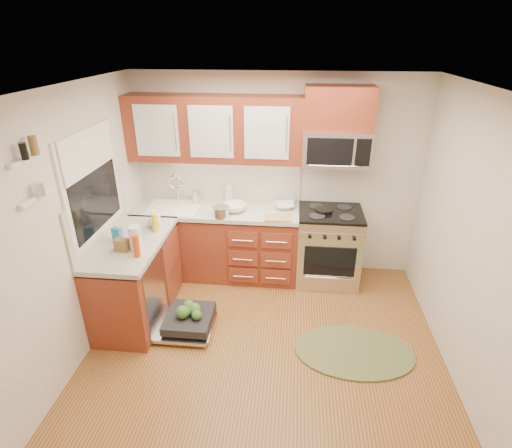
# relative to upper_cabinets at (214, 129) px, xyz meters

# --- Properties ---
(floor) EXTENTS (3.50, 3.50, 0.00)m
(floor) POSITION_rel_upper_cabinets_xyz_m (0.73, -1.57, -1.88)
(floor) COLOR brown
(floor) RESTS_ON ground
(ceiling) EXTENTS (3.50, 3.50, 0.00)m
(ceiling) POSITION_rel_upper_cabinets_xyz_m (0.73, -1.57, 0.62)
(ceiling) COLOR white
(ceiling) RESTS_ON ground
(wall_back) EXTENTS (3.50, 0.04, 2.50)m
(wall_back) POSITION_rel_upper_cabinets_xyz_m (0.73, 0.18, -0.62)
(wall_back) COLOR beige
(wall_back) RESTS_ON ground
(wall_front) EXTENTS (3.50, 0.04, 2.50)m
(wall_front) POSITION_rel_upper_cabinets_xyz_m (0.73, -3.33, -0.62)
(wall_front) COLOR beige
(wall_front) RESTS_ON ground
(wall_left) EXTENTS (0.04, 3.50, 2.50)m
(wall_left) POSITION_rel_upper_cabinets_xyz_m (-1.02, -1.57, -0.62)
(wall_left) COLOR beige
(wall_left) RESTS_ON ground
(wall_right) EXTENTS (0.04, 3.50, 2.50)m
(wall_right) POSITION_rel_upper_cabinets_xyz_m (2.48, -1.57, -0.62)
(wall_right) COLOR beige
(wall_right) RESTS_ON ground
(base_cabinet_back) EXTENTS (2.05, 0.60, 0.85)m
(base_cabinet_back) POSITION_rel_upper_cabinets_xyz_m (0.00, -0.12, -1.45)
(base_cabinet_back) COLOR #5D2515
(base_cabinet_back) RESTS_ON ground
(base_cabinet_left) EXTENTS (0.60, 1.25, 0.85)m
(base_cabinet_left) POSITION_rel_upper_cabinets_xyz_m (-0.72, -1.05, -1.45)
(base_cabinet_left) COLOR #5D2515
(base_cabinet_left) RESTS_ON ground
(countertop_back) EXTENTS (2.07, 0.64, 0.05)m
(countertop_back) POSITION_rel_upper_cabinets_xyz_m (0.00, -0.14, -0.97)
(countertop_back) COLOR beige
(countertop_back) RESTS_ON base_cabinet_back
(countertop_left) EXTENTS (0.64, 1.27, 0.05)m
(countertop_left) POSITION_rel_upper_cabinets_xyz_m (-0.71, -1.05, -0.97)
(countertop_left) COLOR beige
(countertop_left) RESTS_ON base_cabinet_left
(backsplash_back) EXTENTS (2.05, 0.02, 0.57)m
(backsplash_back) POSITION_rel_upper_cabinets_xyz_m (0.00, 0.16, -0.67)
(backsplash_back) COLOR beige
(backsplash_back) RESTS_ON ground
(backsplash_left) EXTENTS (0.02, 1.25, 0.57)m
(backsplash_left) POSITION_rel_upper_cabinets_xyz_m (-1.01, -1.05, -0.67)
(backsplash_left) COLOR beige
(backsplash_left) RESTS_ON ground
(upper_cabinets) EXTENTS (2.05, 0.35, 0.75)m
(upper_cabinets) POSITION_rel_upper_cabinets_xyz_m (0.00, 0.00, 0.00)
(upper_cabinets) COLOR #5D2515
(upper_cabinets) RESTS_ON ground
(cabinet_over_mw) EXTENTS (0.76, 0.35, 0.47)m
(cabinet_over_mw) POSITION_rel_upper_cabinets_xyz_m (1.41, 0.00, 0.26)
(cabinet_over_mw) COLOR #5D2515
(cabinet_over_mw) RESTS_ON ground
(range) EXTENTS (0.76, 0.64, 0.95)m
(range) POSITION_rel_upper_cabinets_xyz_m (1.41, -0.15, -1.40)
(range) COLOR silver
(range) RESTS_ON ground
(microwave) EXTENTS (0.76, 0.38, 0.40)m
(microwave) POSITION_rel_upper_cabinets_xyz_m (1.41, -0.02, -0.18)
(microwave) COLOR silver
(microwave) RESTS_ON ground
(sink) EXTENTS (0.62, 0.50, 0.26)m
(sink) POSITION_rel_upper_cabinets_xyz_m (-0.52, -0.16, -1.07)
(sink) COLOR white
(sink) RESTS_ON ground
(dishwasher) EXTENTS (0.70, 0.60, 0.20)m
(dishwasher) POSITION_rel_upper_cabinets_xyz_m (-0.13, -1.27, -1.77)
(dishwasher) COLOR silver
(dishwasher) RESTS_ON ground
(window) EXTENTS (0.03, 1.05, 1.05)m
(window) POSITION_rel_upper_cabinets_xyz_m (-1.01, -1.07, -0.32)
(window) COLOR white
(window) RESTS_ON ground
(window_blind) EXTENTS (0.02, 0.96, 0.40)m
(window_blind) POSITION_rel_upper_cabinets_xyz_m (-0.98, -1.07, 0.00)
(window_blind) COLOR white
(window_blind) RESTS_ON ground
(shelf_upper) EXTENTS (0.04, 0.40, 0.03)m
(shelf_upper) POSITION_rel_upper_cabinets_xyz_m (-0.99, -1.92, 0.17)
(shelf_upper) COLOR white
(shelf_upper) RESTS_ON ground
(shelf_lower) EXTENTS (0.04, 0.40, 0.03)m
(shelf_lower) POSITION_rel_upper_cabinets_xyz_m (-0.99, -1.92, -0.12)
(shelf_lower) COLOR white
(shelf_lower) RESTS_ON ground
(rug) EXTENTS (1.32, 1.00, 0.02)m
(rug) POSITION_rel_upper_cabinets_xyz_m (1.62, -1.45, -1.86)
(rug) COLOR #5A6137
(rug) RESTS_ON ground
(skillet) EXTENTS (0.22, 0.22, 0.04)m
(skillet) POSITION_rel_upper_cabinets_xyz_m (1.32, -0.16, -0.91)
(skillet) COLOR black
(skillet) RESTS_ON range
(stock_pot) EXTENTS (0.25, 0.25, 0.12)m
(stock_pot) POSITION_rel_upper_cabinets_xyz_m (0.11, -0.35, -0.89)
(stock_pot) COLOR silver
(stock_pot) RESTS_ON countertop_back
(cutting_board) EXTENTS (0.31, 0.21, 0.02)m
(cutting_board) POSITION_rel_upper_cabinets_xyz_m (0.78, -0.35, -0.94)
(cutting_board) COLOR tan
(cutting_board) RESTS_ON countertop_back
(canister) EXTENTS (0.12, 0.12, 0.17)m
(canister) POSITION_rel_upper_cabinets_xyz_m (-0.27, 0.02, -0.87)
(canister) COLOR silver
(canister) RESTS_ON countertop_back
(paper_towel_roll) EXTENTS (0.13, 0.13, 0.26)m
(paper_towel_roll) POSITION_rel_upper_cabinets_xyz_m (-0.58, -1.23, -0.82)
(paper_towel_roll) COLOR white
(paper_towel_roll) RESTS_ON countertop_left
(mustard_bottle) EXTENTS (0.08, 0.08, 0.21)m
(mustard_bottle) POSITION_rel_upper_cabinets_xyz_m (-0.52, -0.81, -0.85)
(mustard_bottle) COLOR yellow
(mustard_bottle) RESTS_ON countertop_left
(red_bottle) EXTENTS (0.08, 0.08, 0.23)m
(red_bottle) POSITION_rel_upper_cabinets_xyz_m (-0.52, -1.36, -0.84)
(red_bottle) COLOR red
(red_bottle) RESTS_ON countertop_left
(wooden_box) EXTENTS (0.13, 0.10, 0.13)m
(wooden_box) POSITION_rel_upper_cabinets_xyz_m (-0.72, -1.26, -0.89)
(wooden_box) COLOR brown
(wooden_box) RESTS_ON countertop_left
(blue_carton) EXTENTS (0.11, 0.08, 0.15)m
(blue_carton) POSITION_rel_upper_cabinets_xyz_m (-0.84, -1.08, -0.87)
(blue_carton) COLOR teal
(blue_carton) RESTS_ON countertop_left
(bowl_a) EXTENTS (0.29, 0.29, 0.06)m
(bowl_a) POSITION_rel_upper_cabinets_xyz_m (0.84, -0.03, -0.92)
(bowl_a) COLOR #999999
(bowl_a) RESTS_ON countertop_back
(bowl_b) EXTENTS (0.38, 0.38, 0.09)m
(bowl_b) POSITION_rel_upper_cabinets_xyz_m (0.24, -0.18, -0.90)
(bowl_b) COLOR #999999
(bowl_b) RESTS_ON countertop_back
(cup) EXTENTS (0.12, 0.12, 0.09)m
(cup) POSITION_rel_upper_cabinets_xyz_m (0.93, 0.07, -0.91)
(cup) COLOR #999999
(cup) RESTS_ON countertop_back
(soap_bottle_a) EXTENTS (0.14, 0.14, 0.29)m
(soap_bottle_a) POSITION_rel_upper_cabinets_xyz_m (0.13, 0.10, -0.81)
(soap_bottle_a) COLOR #999999
(soap_bottle_a) RESTS_ON countertop_back
(soap_bottle_b) EXTENTS (0.10, 0.10, 0.19)m
(soap_bottle_b) POSITION_rel_upper_cabinets_xyz_m (-0.57, -0.67, -0.86)
(soap_bottle_b) COLOR #999999
(soap_bottle_b) RESTS_ON countertop_left
(soap_bottle_c) EXTENTS (0.15, 0.15, 0.19)m
(soap_bottle_c) POSITION_rel_upper_cabinets_xyz_m (-0.58, -0.71, -0.86)
(soap_bottle_c) COLOR #999999
(soap_bottle_c) RESTS_ON countertop_left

